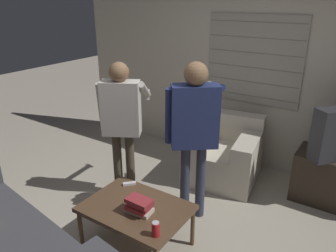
{
  "coord_description": "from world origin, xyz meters",
  "views": [
    {
      "loc": [
        1.58,
        -2.13,
        2.23
      ],
      "look_at": [
        -0.11,
        0.44,
        1.0
      ],
      "focal_mm": 35.0,
      "sensor_mm": 36.0,
      "label": 1
    }
  ],
  "objects_px": {
    "armchair_beige": "(224,154)",
    "soda_can": "(156,229)",
    "book_stack": "(139,206)",
    "coffee_table": "(136,210)",
    "person_right_standing": "(194,123)",
    "spare_remote": "(129,184)",
    "person_left_standing": "(122,115)"
  },
  "relations": [
    {
      "from": "book_stack",
      "to": "armchair_beige",
      "type": "bearing_deg",
      "value": 88.05
    },
    {
      "from": "person_left_standing",
      "to": "book_stack",
      "type": "bearing_deg",
      "value": -71.08
    },
    {
      "from": "armchair_beige",
      "to": "soda_can",
      "type": "relative_size",
      "value": 7.74
    },
    {
      "from": "book_stack",
      "to": "soda_can",
      "type": "height_order",
      "value": "book_stack"
    },
    {
      "from": "coffee_table",
      "to": "person_left_standing",
      "type": "bearing_deg",
      "value": 137.24
    },
    {
      "from": "person_left_standing",
      "to": "book_stack",
      "type": "relative_size",
      "value": 6.21
    },
    {
      "from": "armchair_beige",
      "to": "book_stack",
      "type": "relative_size",
      "value": 3.79
    },
    {
      "from": "coffee_table",
      "to": "book_stack",
      "type": "height_order",
      "value": "book_stack"
    },
    {
      "from": "person_right_standing",
      "to": "spare_remote",
      "type": "bearing_deg",
      "value": -174.5
    },
    {
      "from": "book_stack",
      "to": "spare_remote",
      "type": "bearing_deg",
      "value": 139.84
    },
    {
      "from": "person_right_standing",
      "to": "spare_remote",
      "type": "height_order",
      "value": "person_right_standing"
    },
    {
      "from": "spare_remote",
      "to": "armchair_beige",
      "type": "bearing_deg",
      "value": 116.44
    },
    {
      "from": "person_left_standing",
      "to": "person_right_standing",
      "type": "distance_m",
      "value": 0.86
    },
    {
      "from": "armchair_beige",
      "to": "person_right_standing",
      "type": "xyz_separation_m",
      "value": [
        0.05,
        -0.94,
        0.74
      ]
    },
    {
      "from": "person_left_standing",
      "to": "spare_remote",
      "type": "relative_size",
      "value": 13.13
    },
    {
      "from": "armchair_beige",
      "to": "coffee_table",
      "type": "distance_m",
      "value": 1.65
    },
    {
      "from": "coffee_table",
      "to": "soda_can",
      "type": "xyz_separation_m",
      "value": [
        0.37,
        -0.21,
        0.1
      ]
    },
    {
      "from": "armchair_beige",
      "to": "person_left_standing",
      "type": "relative_size",
      "value": 0.61
    },
    {
      "from": "armchair_beige",
      "to": "person_left_standing",
      "type": "distance_m",
      "value": 1.47
    },
    {
      "from": "person_left_standing",
      "to": "soda_can",
      "type": "bearing_deg",
      "value": -67.73
    },
    {
      "from": "armchair_beige",
      "to": "person_right_standing",
      "type": "distance_m",
      "value": 1.2
    },
    {
      "from": "person_right_standing",
      "to": "soda_can",
      "type": "height_order",
      "value": "person_right_standing"
    },
    {
      "from": "person_left_standing",
      "to": "coffee_table",
      "type": "bearing_deg",
      "value": -71.91
    },
    {
      "from": "person_left_standing",
      "to": "person_right_standing",
      "type": "xyz_separation_m",
      "value": [
        0.85,
        0.09,
        0.06
      ]
    },
    {
      "from": "armchair_beige",
      "to": "coffee_table",
      "type": "xyz_separation_m",
      "value": [
        -0.14,
        -1.64,
        0.07
      ]
    },
    {
      "from": "person_right_standing",
      "to": "spare_remote",
      "type": "distance_m",
      "value": 0.9
    },
    {
      "from": "person_right_standing",
      "to": "soda_can",
      "type": "xyz_separation_m",
      "value": [
        0.18,
        -0.92,
        -0.57
      ]
    },
    {
      "from": "person_right_standing",
      "to": "person_left_standing",
      "type": "bearing_deg",
      "value": 148.82
    },
    {
      "from": "coffee_table",
      "to": "spare_remote",
      "type": "bearing_deg",
      "value": 138.37
    },
    {
      "from": "person_right_standing",
      "to": "book_stack",
      "type": "height_order",
      "value": "person_right_standing"
    },
    {
      "from": "person_right_standing",
      "to": "armchair_beige",
      "type": "bearing_deg",
      "value": 55.72
    },
    {
      "from": "person_right_standing",
      "to": "spare_remote",
      "type": "relative_size",
      "value": 13.76
    }
  ]
}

